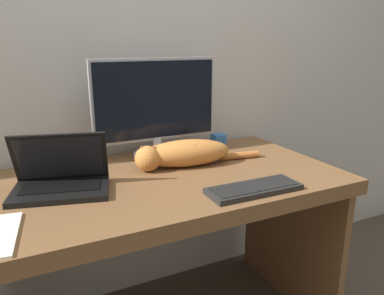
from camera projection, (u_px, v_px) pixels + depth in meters
The scene contains 7 objects.
wall_back at pixel (125, 37), 1.71m from camera, with size 6.40×0.06×2.60m.
desk at pixel (164, 215), 1.53m from camera, with size 1.42×0.76×0.77m.
monitor at pixel (156, 109), 1.68m from camera, with size 0.58×0.22×0.45m.
laptop at pixel (61, 180), 1.33m from camera, with size 0.37×0.29×0.21m.
external_keyboard at pixel (254, 189), 1.34m from camera, with size 0.35×0.13×0.02m.
cat at pixel (182, 153), 1.59m from camera, with size 0.58×0.19×0.12m.
small_toy at pixel (218, 140), 1.91m from camera, with size 0.06×0.06×0.06m.
Camera 1 is at (-0.51, -0.92, 1.29)m, focal length 35.00 mm.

